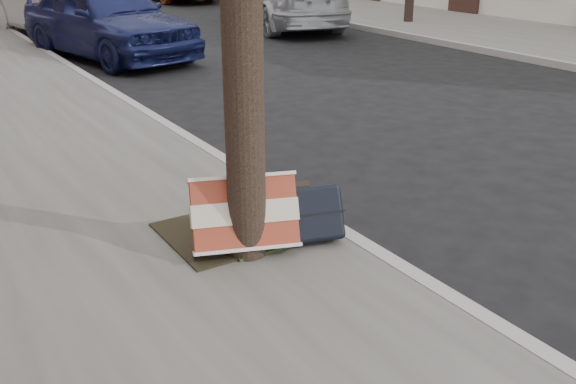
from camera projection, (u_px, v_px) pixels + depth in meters
ground at (540, 244)px, 4.76m from camera, size 120.00×120.00×0.00m
far_sidewalk at (301, 2)px, 20.34m from camera, size 4.00×70.00×0.12m
dirt_patch at (226, 232)px, 4.66m from camera, size 0.85×0.85×0.02m
suitcase_red at (244, 213)px, 4.32m from camera, size 0.79×0.60×0.54m
suitcase_navy at (303, 214)px, 4.46m from camera, size 0.61×0.45×0.43m
car_near_front at (107, 18)px, 11.49m from camera, size 2.45×4.39×1.41m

